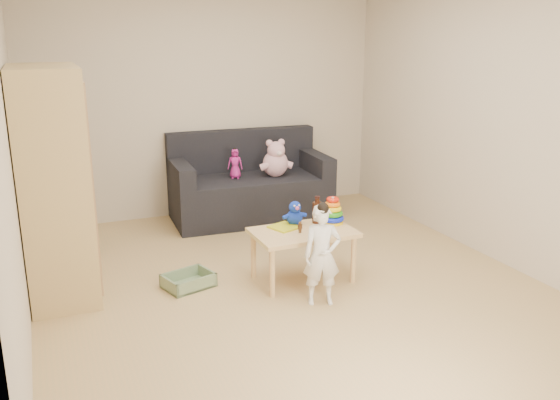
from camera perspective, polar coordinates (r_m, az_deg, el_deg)
name	(u,v)px	position (r m, az deg, el deg)	size (l,w,h in m)	color
room	(286,129)	(4.69, 0.61, 6.81)	(4.50, 4.50, 4.50)	tan
wardrobe	(53,184)	(4.94, -20.97, 1.47)	(0.50, 1.00, 1.80)	#D3C074
sofa	(250,197)	(6.67, -2.87, 0.26)	(1.72, 0.86, 0.49)	black
play_table	(303,255)	(5.02, 2.22, -5.34)	(0.84, 0.53, 0.44)	#E8D07F
storage_bin	(188,280)	(5.00, -8.81, -7.65)	(0.38, 0.29, 0.12)	gray
toddler	(322,257)	(4.56, 4.06, -5.45)	(0.29, 0.19, 0.77)	white
pink_bear	(275,161)	(6.58, -0.45, 3.80)	(0.31, 0.26, 0.35)	#E4A8BA
doll	(235,164)	(6.51, -4.35, 3.48)	(0.16, 0.11, 0.32)	#C4248C
ring_stacker	(332,213)	(5.12, 5.06, -1.24)	(0.20, 0.20, 0.23)	yellow
brown_bottle	(317,212)	(5.12, 3.59, -1.13)	(0.08, 0.08, 0.24)	black
blue_plush	(294,213)	(5.06, 1.40, -1.23)	(0.18, 0.14, 0.22)	blue
wooden_figure	(300,227)	(4.88, 1.94, -2.63)	(0.04, 0.03, 0.10)	brown
yellow_book	(284,227)	(5.00, 0.41, -2.62)	(0.21, 0.21, 0.02)	#C8CC15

